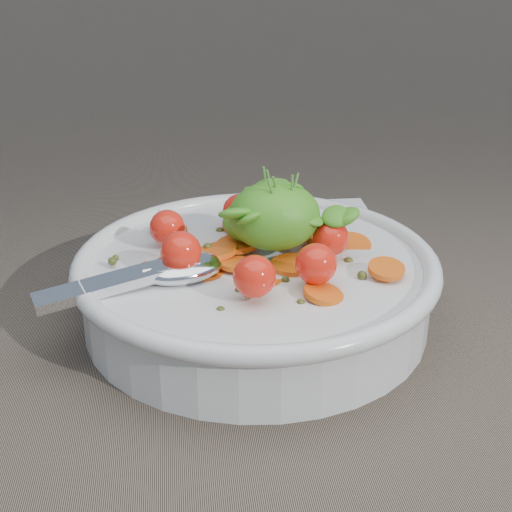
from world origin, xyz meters
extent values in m
plane|color=#716151|center=(0.00, 0.00, 0.00)|extent=(6.00, 6.00, 0.00)
cylinder|color=silver|center=(0.02, 0.02, 0.03)|extent=(0.28, 0.28, 0.05)
torus|color=silver|center=(0.02, 0.02, 0.05)|extent=(0.29, 0.29, 0.01)
cylinder|color=silver|center=(0.02, 0.02, 0.00)|extent=(0.14, 0.14, 0.01)
cylinder|color=brown|center=(0.02, 0.02, 0.03)|extent=(0.25, 0.25, 0.04)
cylinder|color=orange|center=(0.10, 0.02, 0.05)|extent=(0.04, 0.04, 0.01)
cylinder|color=orange|center=(-0.01, 0.02, 0.06)|extent=(0.04, 0.04, 0.01)
cylinder|color=orange|center=(-0.03, 0.04, 0.05)|extent=(0.04, 0.03, 0.01)
cylinder|color=orange|center=(-0.05, 0.08, 0.06)|extent=(0.04, 0.04, 0.01)
cylinder|color=orange|center=(0.01, 0.08, 0.06)|extent=(0.04, 0.04, 0.01)
cylinder|color=orange|center=(0.00, 0.00, 0.06)|extent=(0.03, 0.03, 0.01)
cylinder|color=orange|center=(0.08, 0.04, 0.06)|extent=(0.04, 0.04, 0.01)
cylinder|color=orange|center=(0.03, -0.03, 0.05)|extent=(0.04, 0.04, 0.01)
cylinder|color=orange|center=(0.08, 0.04, 0.05)|extent=(0.05, 0.05, 0.02)
cylinder|color=orange|center=(0.10, 0.04, 0.05)|extent=(0.04, 0.04, 0.01)
cylinder|color=orange|center=(0.11, -0.02, 0.06)|extent=(0.03, 0.03, 0.01)
cylinder|color=orange|center=(-0.06, 0.02, 0.05)|extent=(0.04, 0.04, 0.01)
cylinder|color=orange|center=(0.02, 0.07, 0.06)|extent=(0.04, 0.04, 0.02)
cylinder|color=orange|center=(0.01, 0.03, 0.06)|extent=(0.05, 0.05, 0.01)
cylinder|color=orange|center=(0.05, 0.00, 0.06)|extent=(0.05, 0.05, 0.01)
cylinder|color=orange|center=(-0.02, 0.00, 0.05)|extent=(0.04, 0.04, 0.01)
cylinder|color=orange|center=(0.06, -0.05, 0.06)|extent=(0.04, 0.04, 0.01)
sphere|color=#404818|center=(0.09, 0.08, 0.06)|extent=(0.01, 0.01, 0.01)
sphere|color=#404818|center=(0.00, 0.08, 0.05)|extent=(0.01, 0.01, 0.01)
sphere|color=#404818|center=(0.04, -0.02, 0.05)|extent=(0.01, 0.01, 0.01)
sphere|color=#404818|center=(-0.02, 0.03, 0.06)|extent=(0.01, 0.01, 0.01)
sphere|color=#404818|center=(-0.01, -0.06, 0.05)|extent=(0.01, 0.01, 0.01)
sphere|color=#404818|center=(0.00, -0.03, 0.05)|extent=(0.01, 0.01, 0.01)
sphere|color=#404818|center=(0.06, 0.00, 0.05)|extent=(0.01, 0.01, 0.01)
sphere|color=#404818|center=(0.10, -0.02, 0.06)|extent=(0.01, 0.01, 0.01)
sphere|color=#404818|center=(0.09, 0.01, 0.05)|extent=(0.01, 0.01, 0.01)
sphere|color=#404818|center=(-0.09, 0.02, 0.06)|extent=(0.01, 0.01, 0.01)
sphere|color=#404818|center=(-0.09, 0.03, 0.06)|extent=(0.01, 0.01, 0.01)
sphere|color=#404818|center=(0.04, -0.06, 0.05)|extent=(0.01, 0.01, 0.01)
sphere|color=red|center=(0.08, 0.01, 0.07)|extent=(0.03, 0.03, 0.03)
sphere|color=red|center=(0.06, 0.06, 0.07)|extent=(0.03, 0.03, 0.03)
sphere|color=red|center=(0.01, 0.08, 0.07)|extent=(0.03, 0.03, 0.03)
sphere|color=red|center=(-0.05, 0.05, 0.07)|extent=(0.03, 0.03, 0.03)
sphere|color=red|center=(-0.04, 0.00, 0.07)|extent=(0.03, 0.03, 0.03)
sphere|color=red|center=(0.01, -0.05, 0.07)|extent=(0.03, 0.03, 0.03)
sphere|color=red|center=(0.06, -0.04, 0.07)|extent=(0.03, 0.03, 0.03)
ellipsoid|color=#489822|center=(0.04, 0.03, 0.09)|extent=(0.07, 0.06, 0.05)
ellipsoid|color=#489822|center=(0.02, 0.04, 0.08)|extent=(0.04, 0.04, 0.03)
ellipsoid|color=#489822|center=(0.08, 0.01, 0.09)|extent=(0.03, 0.03, 0.02)
ellipsoid|color=#489822|center=(0.04, 0.02, 0.09)|extent=(0.03, 0.03, 0.03)
ellipsoid|color=#489822|center=(0.03, 0.02, 0.09)|extent=(0.03, 0.03, 0.03)
ellipsoid|color=#489822|center=(0.04, 0.03, 0.09)|extent=(0.02, 0.02, 0.02)
ellipsoid|color=#489822|center=(0.00, 0.01, 0.10)|extent=(0.03, 0.02, 0.02)
ellipsoid|color=#489822|center=(0.01, 0.01, 0.09)|extent=(0.03, 0.03, 0.02)
ellipsoid|color=#489822|center=(0.03, 0.04, 0.11)|extent=(0.03, 0.03, 0.01)
ellipsoid|color=#489822|center=(0.03, 0.05, 0.09)|extent=(0.03, 0.02, 0.02)
ellipsoid|color=#489822|center=(0.05, 0.02, 0.09)|extent=(0.03, 0.03, 0.01)
ellipsoid|color=#489822|center=(0.05, 0.02, 0.10)|extent=(0.03, 0.03, 0.02)
ellipsoid|color=#489822|center=(0.05, 0.03, 0.11)|extent=(0.03, 0.03, 0.02)
ellipsoid|color=#489822|center=(0.06, 0.01, 0.09)|extent=(0.03, 0.03, 0.02)
ellipsoid|color=#489822|center=(0.02, 0.04, 0.10)|extent=(0.03, 0.02, 0.01)
ellipsoid|color=#489822|center=(0.05, 0.03, 0.09)|extent=(0.02, 0.02, 0.02)
ellipsoid|color=#489822|center=(0.03, 0.03, 0.09)|extent=(0.03, 0.03, 0.02)
ellipsoid|color=#489822|center=(0.03, 0.03, 0.09)|extent=(0.03, 0.03, 0.01)
ellipsoid|color=#489822|center=(0.04, 0.06, 0.08)|extent=(0.03, 0.03, 0.01)
ellipsoid|color=#489822|center=(0.09, 0.01, 0.09)|extent=(0.04, 0.03, 0.03)
ellipsoid|color=#489822|center=(0.04, 0.03, 0.10)|extent=(0.03, 0.02, 0.02)
ellipsoid|color=#489822|center=(0.03, 0.04, 0.09)|extent=(0.04, 0.04, 0.02)
ellipsoid|color=#489822|center=(0.03, 0.03, 0.09)|extent=(0.02, 0.03, 0.02)
ellipsoid|color=#489822|center=(0.04, 0.00, 0.10)|extent=(0.02, 0.02, 0.02)
ellipsoid|color=#489822|center=(0.03, 0.05, 0.09)|extent=(0.02, 0.03, 0.02)
ellipsoid|color=#489822|center=(0.02, 0.06, 0.09)|extent=(0.02, 0.02, 0.01)
ellipsoid|color=#489822|center=(0.04, 0.04, 0.10)|extent=(0.03, 0.03, 0.01)
ellipsoid|color=#489822|center=(0.05, 0.03, 0.09)|extent=(0.03, 0.03, 0.02)
cylinder|color=#4C8C33|center=(0.05, 0.02, 0.10)|extent=(0.00, 0.00, 0.05)
cylinder|color=#4C8C33|center=(0.03, 0.04, 0.10)|extent=(0.01, 0.00, 0.05)
cylinder|color=#4C8C33|center=(0.04, 0.03, 0.10)|extent=(0.01, 0.00, 0.05)
cylinder|color=#4C8C33|center=(0.03, 0.01, 0.10)|extent=(0.02, 0.00, 0.05)
cylinder|color=#4C8C33|center=(0.04, 0.02, 0.10)|extent=(0.01, 0.01, 0.05)
cylinder|color=#4C8C33|center=(0.05, 0.02, 0.10)|extent=(0.01, 0.01, 0.05)
ellipsoid|color=silver|center=(-0.04, 0.00, 0.06)|extent=(0.07, 0.06, 0.02)
cube|color=silver|center=(-0.09, -0.02, 0.06)|extent=(0.12, 0.06, 0.02)
cylinder|color=silver|center=(-0.06, -0.01, 0.06)|extent=(0.03, 0.02, 0.01)
cube|color=white|center=(0.08, 0.20, 0.00)|extent=(0.17, 0.15, 0.01)
camera|label=1|loc=(-0.04, -0.49, 0.29)|focal=50.00mm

